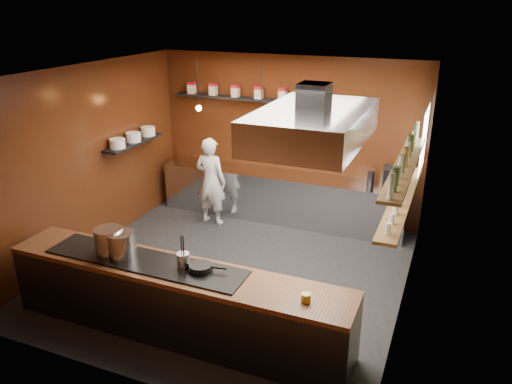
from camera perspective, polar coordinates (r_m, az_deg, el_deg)
The scene contains 26 objects.
floor at distance 7.74m, azimuth -2.79°, elevation -9.15°, with size 5.00×5.00×0.00m, color black.
back_wall at distance 9.32m, azimuth 3.61°, elevation 6.17°, with size 5.00×5.00×0.00m, color #351409.
left_wall at distance 8.43m, azimuth -18.58°, elevation 3.49°, with size 5.00×5.00×0.00m, color #351409.
right_wall at distance 6.49m, azimuth 17.37°, elevation -1.54°, with size 5.00×5.00×0.00m, color brown.
ceiling at distance 6.74m, azimuth -3.25°, elevation 13.46°, with size 5.00×5.00×0.00m, color silver.
window_pane at distance 7.99m, azimuth 18.64°, elevation 5.54°, with size 1.00×1.00×0.00m, color white.
prep_counter at distance 9.35m, azimuth 2.80°, elevation -0.54°, with size 4.60×0.65×0.90m, color silver.
pass_counter at distance 6.30m, azimuth -9.22°, elevation -12.15°, with size 4.40×0.72×0.94m.
tin_shelf at distance 9.36m, azimuth -1.88°, elevation 10.66°, with size 2.60×0.26×0.04m, color black.
plate_shelf at distance 9.07m, azimuth -13.79°, elevation 5.51°, with size 0.30×1.40×0.04m, color black.
bottle_shelf_upper at distance 6.65m, azimuth 16.67°, elevation 2.93°, with size 0.26×2.80×0.04m, color olive.
bottle_shelf_lower at distance 6.80m, azimuth 16.26°, elevation -0.83°, with size 0.26×2.80×0.04m, color olive.
extractor_hood at distance 6.01m, azimuth 6.52°, elevation 7.61°, with size 1.20×2.00×0.72m.
pendant_left at distance 9.01m, azimuth -6.57°, elevation 9.81°, with size 0.10×0.10×0.95m.
pendant_right at distance 8.50m, azimuth 0.63°, elevation 9.28°, with size 0.10×0.10×0.95m.
storage_tins at distance 9.28m, azimuth -1.03°, elevation 11.40°, with size 2.43×0.13×0.22m.
plate_stacks at distance 9.04m, azimuth -13.85°, elevation 6.12°, with size 0.26×1.16×0.16m.
bottles at distance 6.61m, azimuth 16.80°, elevation 4.08°, with size 0.06×2.66×0.24m.
wine_glasses at distance 6.77m, azimuth 16.34°, elevation -0.17°, with size 0.07×2.37×0.13m.
stockpot_large at distance 6.44m, azimuth -16.44°, elevation -5.42°, with size 0.35×0.35×0.34m, color #BBBEC2.
stockpot_small at distance 6.33m, azimuth -15.12°, elevation -5.84°, with size 0.35×0.35×0.32m, color #BABDC2.
utensil_crock at distance 5.96m, azimuth -8.31°, elevation -7.78°, with size 0.15×0.15×0.20m, color silver.
frying_pan at distance 5.92m, azimuth -6.32°, elevation -8.57°, with size 0.46×0.29×0.07m.
butter_jar at distance 5.39m, azimuth 5.72°, elevation -11.91°, with size 0.10×0.10×0.09m, color gold.
espresso_machine at distance 8.68m, azimuth 15.57°, elevation 1.47°, with size 0.38×0.36×0.38m, color black.
chef at distance 9.11m, azimuth -5.19°, elevation 1.24°, with size 0.59×0.39×1.63m, color white.
Camera 1 is at (2.89, -6.03, 3.89)m, focal length 35.00 mm.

